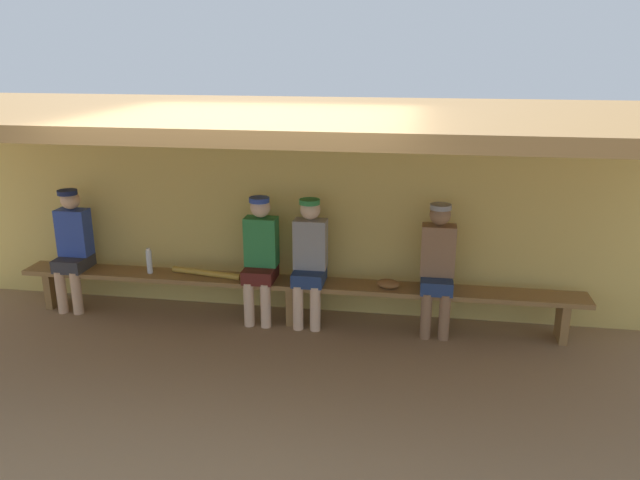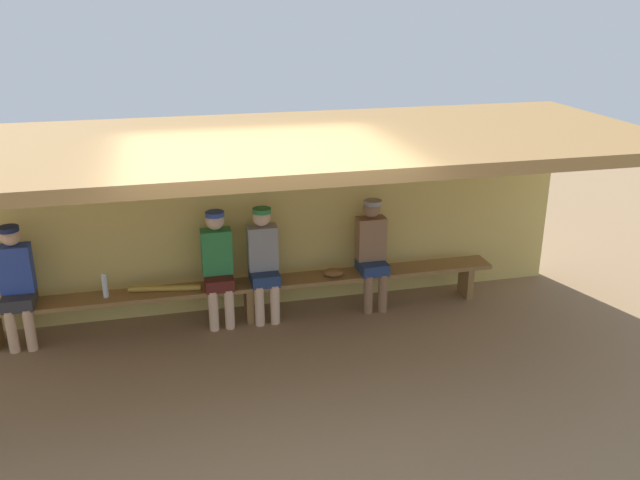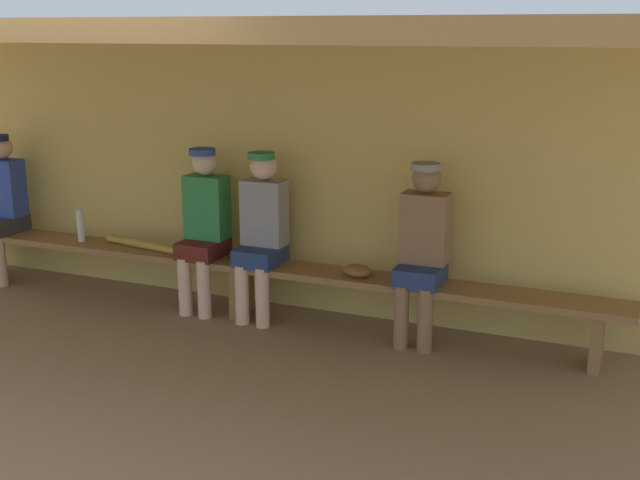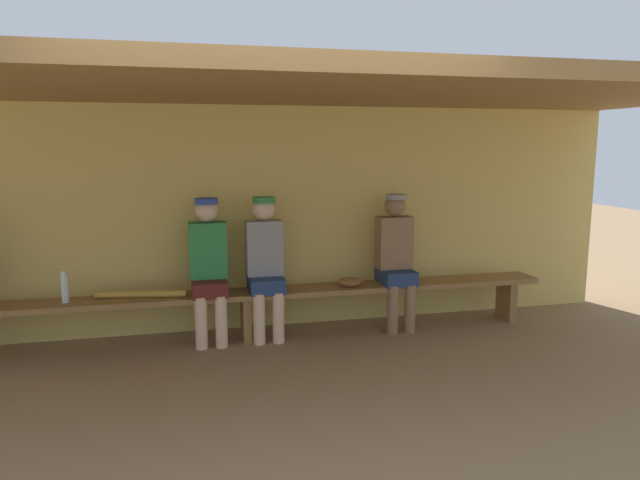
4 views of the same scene
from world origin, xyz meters
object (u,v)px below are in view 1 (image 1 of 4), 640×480
player_shirtless_tan (310,256)px  player_in_white (438,263)px  player_leftmost (260,253)px  water_bottle_green (149,261)px  bench (292,287)px  baseball_glove_tan (388,284)px  baseball_bat (206,273)px  player_in_blue (73,244)px

player_shirtless_tan → player_in_white: bearing=0.0°
player_leftmost → water_bottle_green: (-1.24, -0.01, -0.15)m
bench → player_in_white: (1.50, 0.00, 0.36)m
player_leftmost → baseball_glove_tan: 1.37m
player_in_white → player_shirtless_tan: size_ratio=1.00×
bench → baseball_bat: baseball_bat is taller
water_bottle_green → player_in_blue: bearing=179.1°
baseball_glove_tan → baseball_bat: bearing=-167.7°
baseball_glove_tan → baseball_bat: size_ratio=0.30×
player_in_white → player_shirtless_tan: (-1.31, 0.00, 0.00)m
player_in_blue → baseball_bat: player_in_blue is taller
player_shirtless_tan → player_leftmost: 0.52m
player_shirtless_tan → player_leftmost: size_ratio=1.00×
player_in_white → bench: bearing=-179.9°
bench → player_in_white: size_ratio=4.46×
player_leftmost → baseball_glove_tan: bearing=-1.8°
bench → water_bottle_green: 1.59m
player_in_blue → water_bottle_green: bearing=-0.9°
bench → player_leftmost: (-0.33, 0.00, 0.36)m
player_in_blue → water_bottle_green: (0.89, -0.01, -0.15)m
player_in_blue → player_in_white: same height
bench → baseball_glove_tan: 1.02m
player_shirtless_tan → baseball_bat: 1.16m
water_bottle_green → baseball_bat: 0.64m
player_leftmost → water_bottle_green: bearing=-179.4°
player_in_blue → baseball_glove_tan: player_in_blue is taller
player_in_blue → player_shirtless_tan: (2.65, 0.00, 0.00)m
player_in_blue → player_shirtless_tan: same height
bench → player_shirtless_tan: (0.19, 0.00, 0.36)m
player_leftmost → baseball_bat: (-0.61, -0.00, -0.25)m
bench → player_leftmost: player_leftmost is taller
player_leftmost → water_bottle_green: 1.25m
baseball_glove_tan → baseball_bat: 1.95m
player_in_white → player_shirtless_tan: 1.31m
water_bottle_green → baseball_glove_tan: bearing=-0.7°
water_bottle_green → player_shirtless_tan: bearing=0.4°
player_in_white → water_bottle_green: player_in_white is taller
player_in_blue → player_leftmost: bearing=0.0°
player_shirtless_tan → baseball_bat: bearing=-179.8°
bench → player_leftmost: size_ratio=4.46×
player_in_blue → player_in_white: bearing=0.0°
bench → player_shirtless_tan: size_ratio=4.46×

